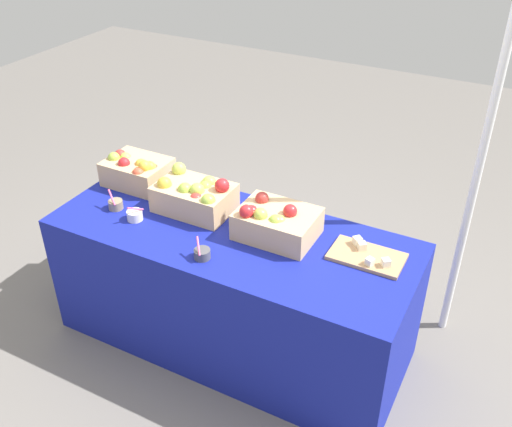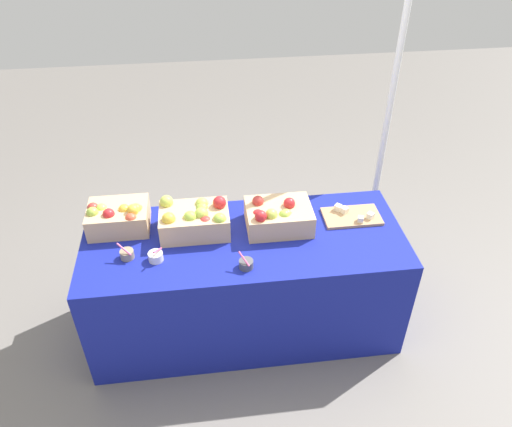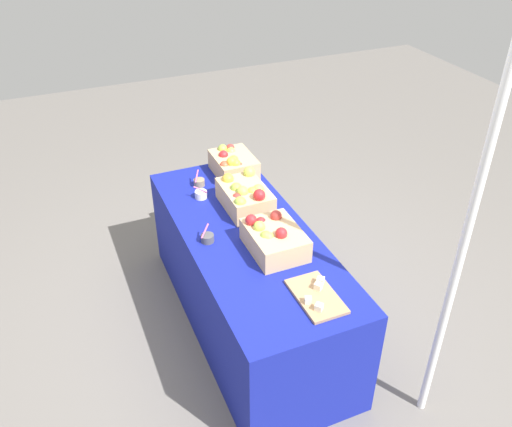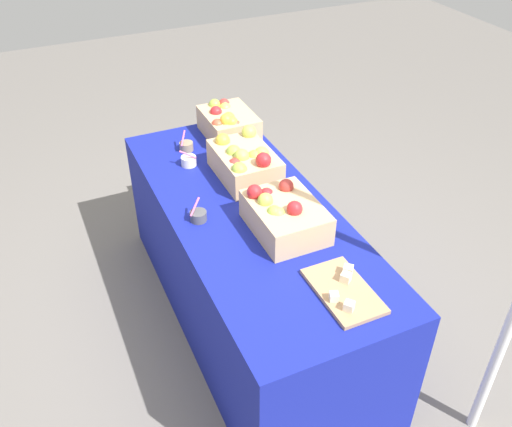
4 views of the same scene
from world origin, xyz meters
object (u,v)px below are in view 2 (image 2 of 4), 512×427
object	(u,v)px
sample_bowl_near	(127,254)
sample_bowl_mid	(246,264)
apple_crate_middle	(195,219)
apple_crate_right	(278,216)
apple_crate_left	(119,216)
cutting_board_back	(352,216)
tent_pole	(387,120)
sample_bowl_far	(156,256)

from	to	relation	value
sample_bowl_near	sample_bowl_mid	distance (m)	0.67
apple_crate_middle	apple_crate_right	distance (m)	0.49
apple_crate_left	cutting_board_back	world-z (taller)	apple_crate_left
tent_pole	apple_crate_left	bearing A→B (deg)	-165.02
sample_bowl_far	tent_pole	bearing A→B (deg)	27.18
apple_crate_middle	sample_bowl_mid	distance (m)	0.44
apple_crate_right	cutting_board_back	xyz separation A→B (m)	(0.47, 0.03, -0.07)
sample_bowl_near	tent_pole	size ratio (longest dim) A/B	0.05
apple_crate_right	sample_bowl_far	world-z (taller)	apple_crate_right
sample_bowl_far	tent_pole	xyz separation A→B (m)	(1.55, 0.79, 0.34)
apple_crate_right	tent_pole	world-z (taller)	tent_pole
sample_bowl_near	cutting_board_back	bearing A→B (deg)	8.64
sample_bowl_near	sample_bowl_far	xyz separation A→B (m)	(0.16, -0.04, 0.00)
apple_crate_left	sample_bowl_far	xyz separation A→B (m)	(0.22, -0.32, -0.06)
sample_bowl_mid	tent_pole	distance (m)	1.44
cutting_board_back	sample_bowl_near	size ratio (longest dim) A/B	3.34
apple_crate_left	apple_crate_middle	world-z (taller)	apple_crate_middle
tent_pole	cutting_board_back	bearing A→B (deg)	-123.21
apple_crate_middle	sample_bowl_near	world-z (taller)	apple_crate_middle
sample_bowl_near	sample_bowl_far	size ratio (longest dim) A/B	1.05
sample_bowl_far	apple_crate_right	bearing A→B (deg)	16.44
cutting_board_back	tent_pole	distance (m)	0.75
apple_crate_left	sample_bowl_far	bearing A→B (deg)	-55.27
sample_bowl_near	sample_bowl_mid	bearing A→B (deg)	-13.82
apple_crate_right	cutting_board_back	world-z (taller)	apple_crate_right
apple_crate_middle	cutting_board_back	size ratio (longest dim) A/B	1.15
apple_crate_right	apple_crate_middle	bearing A→B (deg)	177.80
sample_bowl_near	sample_bowl_far	distance (m)	0.17
sample_bowl_far	apple_crate_left	bearing A→B (deg)	124.73
apple_crate_left	apple_crate_middle	size ratio (longest dim) A/B	0.87
apple_crate_middle	tent_pole	bearing A→B (deg)	23.14
apple_crate_middle	sample_bowl_far	bearing A→B (deg)	-134.72
sample_bowl_mid	apple_crate_middle	bearing A→B (deg)	126.78
apple_crate_right	sample_bowl_mid	xyz separation A→B (m)	(-0.23, -0.33, -0.05)
apple_crate_right	cutting_board_back	distance (m)	0.48
apple_crate_left	tent_pole	xyz separation A→B (m)	(1.77, 0.47, 0.28)
apple_crate_middle	sample_bowl_far	world-z (taller)	apple_crate_middle
apple_crate_left	apple_crate_right	distance (m)	0.95
apple_crate_right	sample_bowl_near	xyz separation A→B (m)	(-0.88, -0.17, -0.05)
apple_crate_right	sample_bowl_far	xyz separation A→B (m)	(-0.72, -0.21, -0.05)
apple_crate_left	sample_bowl_mid	world-z (taller)	apple_crate_left
apple_crate_middle	sample_bowl_far	xyz separation A→B (m)	(-0.23, -0.23, -0.06)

